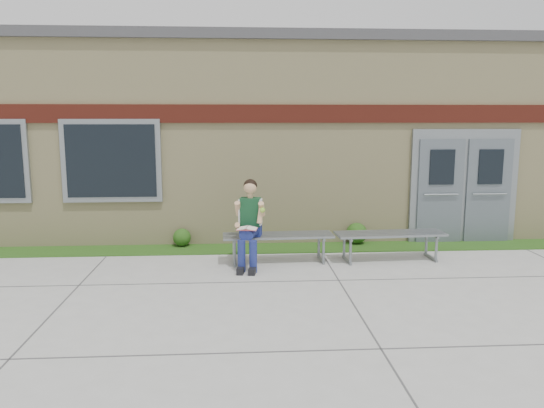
{
  "coord_description": "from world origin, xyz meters",
  "views": [
    {
      "loc": [
        -0.55,
        -7.43,
        2.53
      ],
      "look_at": [
        0.02,
        1.7,
        1.03
      ],
      "focal_mm": 35.0,
      "sensor_mm": 36.0,
      "label": 1
    }
  ],
  "objects": [
    {
      "name": "ground",
      "position": [
        0.0,
        0.0,
        0.0
      ],
      "size": [
        80.0,
        80.0,
        0.0
      ],
      "primitive_type": "plane",
      "color": "#9E9E99",
      "rests_on": "ground"
    },
    {
      "name": "shrub_east",
      "position": [
        1.8,
        2.85,
        0.23
      ],
      "size": [
        0.42,
        0.42,
        0.42
      ],
      "primitive_type": "sphere",
      "color": "#204512",
      "rests_on": "grass_strip"
    },
    {
      "name": "girl",
      "position": [
        -0.38,
        1.41,
        0.78
      ],
      "size": [
        0.54,
        0.93,
        1.49
      ],
      "rotation": [
        0.0,
        0.0,
        -0.17
      ],
      "color": "navy",
      "rests_on": "ground"
    },
    {
      "name": "school_building",
      "position": [
        -0.0,
        5.99,
        2.1
      ],
      "size": [
        16.2,
        6.22,
        4.2
      ],
      "color": "beige",
      "rests_on": "ground"
    },
    {
      "name": "bench_left",
      "position": [
        0.13,
        1.63,
        0.39
      ],
      "size": [
        1.95,
        0.61,
        0.5
      ],
      "rotation": [
        0.0,
        0.0,
        0.04
      ],
      "color": "gray",
      "rests_on": "ground"
    },
    {
      "name": "grass_strip",
      "position": [
        0.0,
        2.6,
        0.01
      ],
      "size": [
        16.0,
        0.8,
        0.02
      ],
      "primitive_type": "cube",
      "color": "#204512",
      "rests_on": "ground"
    },
    {
      "name": "shrub_mid",
      "position": [
        -1.68,
        2.85,
        0.19
      ],
      "size": [
        0.35,
        0.35,
        0.35
      ],
      "primitive_type": "sphere",
      "color": "#204512",
      "rests_on": "grass_strip"
    },
    {
      "name": "bench_right",
      "position": [
        2.13,
        1.63,
        0.39
      ],
      "size": [
        1.97,
        0.65,
        0.5
      ],
      "rotation": [
        0.0,
        0.0,
        0.06
      ],
      "color": "gray",
      "rests_on": "ground"
    }
  ]
}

